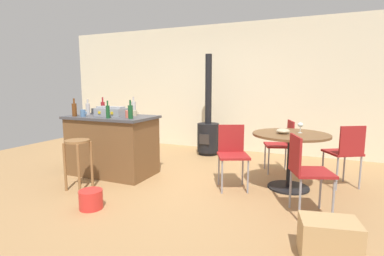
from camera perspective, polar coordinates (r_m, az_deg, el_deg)
The scene contains 25 objects.
ground_plane at distance 4.37m, azimuth -4.16°, elevation -10.54°, with size 8.80×8.80×0.00m, color #A37A4C.
back_wall at distance 6.52m, azimuth 6.25°, elevation 7.73°, with size 8.00×0.10×2.70m, color beige.
kitchen_island at distance 4.85m, azimuth -15.12°, elevation -3.19°, with size 1.35×0.79×0.93m.
wooden_stool at distance 4.27m, azimuth -21.23°, elevation -4.75°, with size 0.32×0.32×0.68m.
dining_table at distance 4.21m, azimuth 18.50°, elevation -3.42°, with size 1.01×1.01×0.77m.
folding_chair_near at distance 4.09m, azimuth 7.82°, elevation -4.48°, with size 0.53×0.53×0.86m.
folding_chair_far at distance 3.43m, azimuth 21.14°, elevation -7.26°, with size 0.52×0.52×0.88m.
folding_chair_left at distance 4.55m, azimuth 27.60°, elevation -3.87°, with size 0.55×0.55×0.88m.
folding_chair_right at distance 4.98m, azimuth 17.12°, elevation -2.63°, with size 0.51×0.51×0.85m.
wood_stove at distance 6.00m, azimuth 3.14°, elevation -0.55°, with size 0.44×0.45×2.02m.
toolbox at distance 4.74m, azimuth -15.44°, elevation 3.08°, with size 0.47×0.26×0.15m.
bottle_0 at distance 5.14m, azimuth -19.51°, elevation 3.58°, with size 0.07×0.07×0.25m.
bottle_1 at distance 4.85m, azimuth -11.21°, elevation 3.85°, with size 0.07×0.07×0.29m.
bottle_2 at distance 4.45m, azimuth -15.99°, elevation 3.10°, with size 0.06×0.06×0.26m.
bottle_3 at distance 4.89m, azimuth -21.82°, elevation 3.37°, with size 0.07×0.07×0.28m.
bottle_4 at distance 4.31m, azimuth -11.83°, elevation 3.15°, with size 0.07×0.07×0.27m.
bottle_5 at distance 5.10m, azimuth -16.87°, elevation 3.80°, with size 0.07×0.07×0.28m.
cup_0 at distance 5.23m, azimuth -18.48°, elevation 3.14°, with size 0.11×0.08×0.09m.
cup_1 at distance 4.45m, azimuth -12.21°, elevation 2.67°, with size 0.13×0.09×0.11m.
cup_2 at distance 4.69m, azimuth -11.07°, elevation 2.84°, with size 0.12×0.08×0.09m.
cup_3 at distance 4.81m, azimuth -20.34°, elevation 2.73°, with size 0.12×0.08×0.11m.
wine_glass at distance 4.25m, azimuth 20.26°, elevation 0.52°, with size 0.07×0.07×0.14m.
serving_bowl at distance 4.13m, azimuth 17.21°, elevation -0.56°, with size 0.18×0.18×0.07m, color tan.
cardboard_box at distance 2.80m, azimuth 24.98°, elevation -18.91°, with size 0.45×0.31×0.33m, color tan.
plastic_bucket at distance 3.67m, azimuth -18.98°, elevation -12.95°, with size 0.27×0.27×0.22m, color red.
Camera 1 is at (1.92, -3.67, 1.41)m, focal length 27.54 mm.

